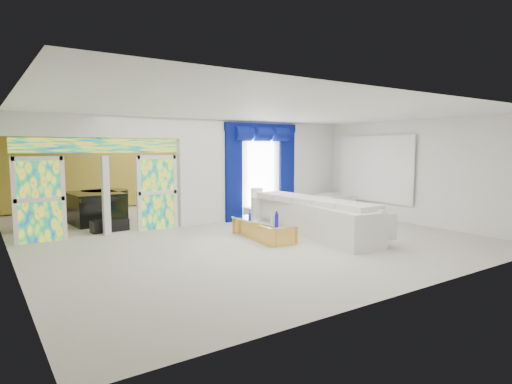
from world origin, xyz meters
TOP-DOWN VIEW (x-y plane):
  - floor at (0.00, 0.00)m, footprint 12.00×12.00m
  - dividing_wall at (2.15, 1.00)m, footprint 5.70×0.18m
  - dividing_header at (-2.85, 1.00)m, footprint 4.30×0.18m
  - stained_panel_left at (-4.28, 1.00)m, footprint 0.95×0.04m
  - stained_panel_right at (-1.42, 1.00)m, footprint 0.95×0.04m
  - stained_transom at (-2.85, 1.00)m, footprint 4.00×0.05m
  - window_pane at (1.90, 0.90)m, footprint 1.00×0.02m
  - blue_drape_left at (0.90, 0.87)m, footprint 0.55×0.10m
  - blue_drape_right at (2.90, 0.87)m, footprint 0.55×0.10m
  - blue_pelmet at (1.90, 0.87)m, footprint 2.60×0.12m
  - wall_mirror at (4.94, -1.00)m, footprint 0.04×2.70m
  - gold_curtains at (0.00, 5.90)m, footprint 9.70×0.12m
  - white_sofa at (1.60, -1.89)m, footprint 1.47×4.36m
  - coffee_table at (0.25, -1.59)m, footprint 0.89×1.99m
  - console_table at (1.81, 0.55)m, footprint 1.29×0.48m
  - table_lamp at (1.51, 0.55)m, footprint 0.36×0.36m
  - armchair at (4.35, 0.11)m, footprint 1.12×1.22m
  - grand_piano at (-2.60, 3.01)m, footprint 1.48×1.87m
  - piano_bench at (-2.60, 1.41)m, footprint 0.97×0.44m
  - tv_console at (-4.36, 2.71)m, footprint 0.58×0.54m
  - chandelier at (-2.30, 3.40)m, footprint 0.60×0.60m
  - decanters at (0.26, -1.80)m, footprint 0.16×1.11m

SIDE VIEW (x-z plane):
  - floor at x=0.00m, z-range 0.00..0.00m
  - piano_bench at x=-2.60m, z-range 0.00..0.31m
  - console_table at x=1.81m, z-range 0.00..0.42m
  - coffee_table at x=0.25m, z-range 0.00..0.43m
  - armchair at x=4.35m, z-range 0.00..0.68m
  - tv_console at x=-4.36m, z-range 0.00..0.76m
  - white_sofa at x=1.60m, z-range 0.00..0.82m
  - grand_piano at x=-2.60m, z-range 0.00..0.90m
  - decanters at x=0.26m, z-range 0.40..0.64m
  - table_lamp at x=1.51m, z-range 0.42..1.00m
  - stained_panel_left at x=-4.28m, z-range 0.00..2.00m
  - stained_panel_right at x=-1.42m, z-range 0.00..2.00m
  - blue_drape_left at x=0.90m, z-range 0.00..2.80m
  - blue_drape_right at x=2.90m, z-range 0.00..2.80m
  - window_pane at x=1.90m, z-range 0.30..2.60m
  - dividing_wall at x=2.15m, z-range 0.00..3.00m
  - gold_curtains at x=0.00m, z-range 0.05..2.95m
  - wall_mirror at x=4.94m, z-range 0.60..2.50m
  - stained_transom at x=-2.85m, z-range 2.08..2.42m
  - chandelier at x=-2.30m, z-range 2.35..2.95m
  - dividing_header at x=-2.85m, z-range 2.45..3.00m
  - blue_pelmet at x=1.90m, z-range 2.69..2.94m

